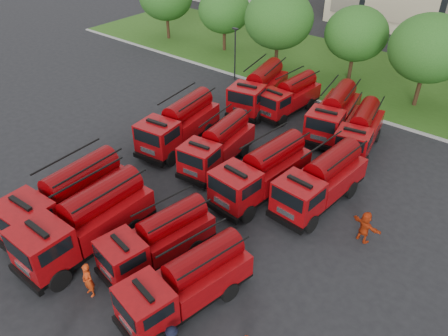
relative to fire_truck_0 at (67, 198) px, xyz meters
The scene contains 23 objects.
ground 7.48m from the fire_truck_0, 51.46° to the left, with size 140.00×140.00×0.00m, color black.
lawn 32.05m from the fire_truck_0, 81.87° to the left, with size 70.00×16.00×0.12m, color #254A13.
curb 24.07m from the fire_truck_0, 79.13° to the left, with size 70.00×0.30×0.14m, color gray.
tree_1 31.01m from the fire_truck_0, 111.80° to the left, with size 5.71×5.71×6.98m.
tree_2 27.63m from the fire_truck_0, 97.28° to the left, with size 6.72×6.72×8.22m.
tree_3 30.03m from the fire_truck_0, 83.22° to the left, with size 5.88×5.88×7.19m.
tree_4 30.28m from the fire_truck_0, 69.52° to the left, with size 6.55×6.55×8.01m.
lamp_post_0 23.55m from the fire_truck_0, 103.45° to the left, with size 0.60×0.25×5.11m.
fire_truck_0 is the anchor object (origin of this frame).
fire_truck_1 2.64m from the fire_truck_0, 12.10° to the right, with size 2.90×7.82×3.55m.
fire_truck_2 6.36m from the fire_truck_0, 10.63° to the left, with size 3.20×6.64×2.90m.
fire_truck_3 9.44m from the fire_truck_0, ahead, with size 3.51×6.98×3.04m.
fire_truck_4 10.60m from the fire_truck_0, 96.28° to the left, with size 3.49×7.75×3.41m.
fire_truck_5 10.62m from the fire_truck_0, 74.59° to the left, with size 3.10×6.97×3.07m.
fire_truck_6 11.76m from the fire_truck_0, 52.39° to the left, with size 3.26×7.62×3.37m.
fire_truck_7 15.08m from the fire_truck_0, 45.85° to the left, with size 3.12×7.43×3.30m.
fire_truck_8 19.38m from the fire_truck_0, 90.44° to the left, with size 3.99×7.90×3.44m.
fire_truck_9 20.33m from the fire_truck_0, 83.06° to the left, with size 2.76×6.72×3.00m.
fire_truck_10 20.65m from the fire_truck_0, 70.34° to the left, with size 3.73×7.58×3.31m.
fire_truck_11 20.72m from the fire_truck_0, 62.34° to the left, with size 3.55×7.02×3.05m.
firefighter_0 6.21m from the fire_truck_0, 26.63° to the right, with size 0.72×0.53×1.98m, color #B42F0D.
firefighter_4 4.32m from the fire_truck_0, 41.32° to the left, with size 0.96×0.63×1.96m, color #B42F0D.
firefighter_5 17.02m from the fire_truck_0, 33.43° to the left, with size 1.84×0.79×1.98m, color #B42F0D.
Camera 1 is at (14.86, -15.33, 17.37)m, focal length 35.00 mm.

